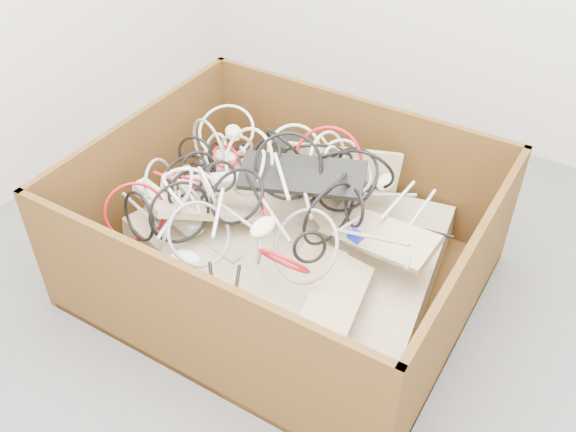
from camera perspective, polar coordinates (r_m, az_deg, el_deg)
The scene contains 8 objects.
ground at distance 2.26m, azimuth 2.23°, elevation -10.40°, with size 3.00×3.00×0.00m, color #58585A.
cardboard_box at distance 2.35m, azimuth -0.67°, elevation -3.29°, with size 1.32×1.10×0.54m.
keyboard_pile at distance 2.27m, azimuth 0.88°, elevation -0.07°, with size 1.07×0.89×0.39m.
mice_scatter at distance 2.21m, azimuth -2.49°, elevation 0.75°, with size 0.70×0.87×0.20m.
power_strip_left at distance 2.31m, azimuth -6.06°, elevation 3.08°, with size 0.30×0.05×0.04m, color silver.
power_strip_right at distance 2.29m, azimuth -10.66°, elevation 0.78°, with size 0.31×0.06×0.04m, color silver.
vga_plug at distance 2.09m, azimuth 6.02°, elevation -1.80°, with size 0.04×0.04×0.02m, color #0B16AC.
cable_tangle at distance 2.25m, azimuth -3.04°, elevation 2.99°, with size 1.15×0.95×0.47m.
Camera 1 is at (0.68, -1.28, 1.73)m, focal length 40.03 mm.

